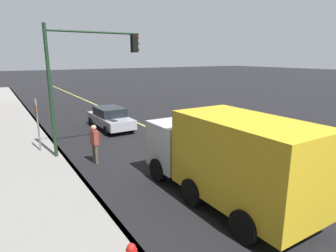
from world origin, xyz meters
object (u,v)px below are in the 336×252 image
(traffic_light_mast, at_px, (86,68))
(street_sign_post, at_px, (38,122))
(car_tan, at_px, (205,122))
(truck_yellow, at_px, (227,156))
(pedestrian_with_backpack, at_px, (95,141))
(car_silver, at_px, (110,118))
(car_white, at_px, (285,143))

(traffic_light_mast, bearing_deg, street_sign_post, 60.02)
(car_tan, relative_size, street_sign_post, 1.72)
(car_tan, xyz_separation_m, truck_yellow, (-7.05, 4.86, 0.85))
(pedestrian_with_backpack, distance_m, street_sign_post, 3.39)
(pedestrian_with_backpack, relative_size, street_sign_post, 0.65)
(car_tan, distance_m, pedestrian_with_backpack, 7.54)
(truck_yellow, height_order, street_sign_post, truck_yellow)
(car_silver, bearing_deg, pedestrian_with_backpack, 153.35)
(car_white, height_order, truck_yellow, truck_yellow)
(car_white, bearing_deg, car_tan, 4.20)
(traffic_light_mast, distance_m, street_sign_post, 3.60)
(car_silver, bearing_deg, street_sign_post, 122.22)
(car_silver, distance_m, truck_yellow, 11.52)
(car_white, distance_m, street_sign_post, 11.92)
(car_tan, height_order, pedestrian_with_backpack, pedestrian_with_backpack)
(car_white, bearing_deg, truck_yellow, 107.06)
(truck_yellow, distance_m, traffic_light_mast, 7.99)
(traffic_light_mast, bearing_deg, car_silver, -31.60)
(car_silver, distance_m, traffic_light_mast, 6.12)
(car_tan, relative_size, car_silver, 1.03)
(car_white, bearing_deg, pedestrian_with_backpack, 62.35)
(pedestrian_with_backpack, bearing_deg, truck_yellow, -155.95)
(car_silver, distance_m, pedestrian_with_backpack, 6.47)
(car_tan, distance_m, truck_yellow, 8.61)
(car_white, bearing_deg, traffic_light_mast, 53.56)
(truck_yellow, xyz_separation_m, traffic_light_mast, (7.19, 2.29, 2.63))
(car_white, xyz_separation_m, car_tan, (5.44, 0.40, -0.03))
(car_tan, bearing_deg, car_white, -175.80)
(car_tan, distance_m, car_silver, 6.32)
(car_silver, relative_size, street_sign_post, 1.67)
(car_white, distance_m, truck_yellow, 5.56)
(car_white, relative_size, street_sign_post, 1.56)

